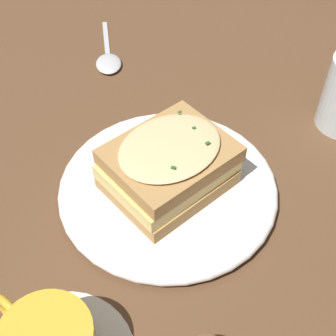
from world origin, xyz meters
TOP-DOWN VIEW (x-y plane):
  - ground_plane at (0.00, 0.00)m, footprint 2.40×2.40m
  - dinner_plate at (0.01, -0.02)m, footprint 0.26×0.26m
  - sandwich at (0.01, -0.02)m, footprint 0.15×0.17m
  - spoon at (0.30, -0.02)m, footprint 0.16×0.06m

SIDE VIEW (x-z plane):
  - ground_plane at x=0.00m, z-range 0.00..0.00m
  - spoon at x=0.30m, z-range 0.00..0.01m
  - dinner_plate at x=0.01m, z-range 0.00..0.02m
  - sandwich at x=0.01m, z-range 0.02..0.08m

